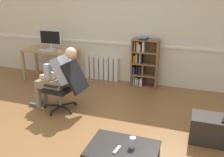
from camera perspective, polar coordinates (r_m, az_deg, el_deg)
ground_plane at (r=3.87m, az=-6.40°, el=-13.69°), size 18.00×18.00×0.00m
back_wall at (r=5.78m, az=4.51°, el=12.05°), size 12.00×0.13×2.70m
computer_desk at (r=6.21m, az=-13.90°, el=5.49°), size 1.32×0.60×0.76m
imac_monitor at (r=6.20m, az=-13.96°, el=8.97°), size 0.57×0.14×0.44m
keyboard at (r=6.07m, az=-14.76°, el=6.25°), size 0.39×0.12×0.02m
computer_mouse at (r=5.91m, az=-11.95°, el=6.18°), size 0.06×0.10×0.03m
bookshelf at (r=5.66m, az=7.16°, el=3.54°), size 0.59×0.30×1.14m
radiator at (r=6.12m, az=-2.40°, el=2.36°), size 0.85×0.08×0.58m
office_chair at (r=4.52m, az=-10.43°, el=-1.34°), size 0.86×0.62×0.95m
person_seated at (r=4.58m, az=-12.45°, el=0.51°), size 1.03×0.41×1.21m
coffee_table at (r=3.02m, az=2.47°, el=-16.24°), size 0.81×0.57×0.40m
drinking_glass at (r=2.97m, az=4.76°, el=-14.36°), size 0.07×0.07×0.13m
spare_remote at (r=2.94m, az=1.16°, el=-16.00°), size 0.06×0.15×0.02m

